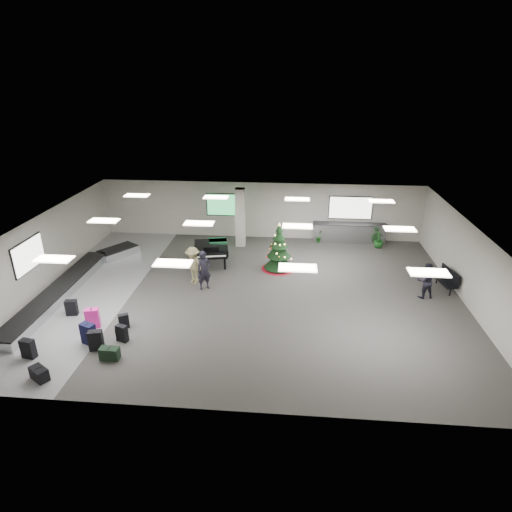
# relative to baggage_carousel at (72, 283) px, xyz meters

# --- Properties ---
(ground) EXTENTS (18.00, 18.00, 0.00)m
(ground) POSITION_rel_baggage_carousel_xyz_m (7.84, 0.08, -0.21)
(ground) COLOR #3A3935
(ground) RESTS_ON ground
(room_envelope) EXTENTS (18.02, 14.02, 3.21)m
(room_envelope) POSITION_rel_baggage_carousel_xyz_m (7.46, 0.75, 2.12)
(room_envelope) COLOR #BAB6AA
(room_envelope) RESTS_ON ground
(baggage_carousel) EXTENTS (2.28, 9.71, 0.43)m
(baggage_carousel) POSITION_rel_baggage_carousel_xyz_m (0.00, 0.00, 0.00)
(baggage_carousel) COLOR silver
(baggage_carousel) RESTS_ON ground
(service_counter) EXTENTS (4.05, 0.65, 1.08)m
(service_counter) POSITION_rel_baggage_carousel_xyz_m (12.84, 6.73, 0.33)
(service_counter) COLOR silver
(service_counter) RESTS_ON ground
(suitcase_0) EXTENTS (0.51, 0.35, 0.75)m
(suitcase_0) POSITION_rel_baggage_carousel_xyz_m (3.07, -4.40, 0.15)
(suitcase_0) COLOR black
(suitcase_0) RESTS_ON ground
(suitcase_1) EXTENTS (0.45, 0.33, 0.64)m
(suitcase_1) POSITION_rel_baggage_carousel_xyz_m (3.76, -3.83, 0.10)
(suitcase_1) COLOR black
(suitcase_1) RESTS_ON ground
(pink_suitcase) EXTENTS (0.54, 0.39, 0.79)m
(pink_suitcase) POSITION_rel_baggage_carousel_xyz_m (2.35, -3.06, 0.17)
(pink_suitcase) COLOR #E11D8D
(pink_suitcase) RESTS_ON ground
(suitcase_3) EXTENTS (0.43, 0.35, 0.58)m
(suitcase_3) POSITION_rel_baggage_carousel_xyz_m (3.51, -3.00, 0.07)
(suitcase_3) COLOR black
(suitcase_3) RESTS_ON ground
(navy_suitcase) EXTENTS (0.58, 0.46, 0.80)m
(navy_suitcase) POSITION_rel_baggage_carousel_xyz_m (2.66, -4.08, 0.18)
(navy_suitcase) COLOR black
(navy_suitcase) RESTS_ON ground
(suitcase_5) EXTENTS (0.49, 0.32, 0.70)m
(suitcase_5) POSITION_rel_baggage_carousel_xyz_m (1.02, -5.03, 0.13)
(suitcase_5) COLOR black
(suitcase_5) RESTS_ON ground
(green_duffel) EXTENTS (0.65, 0.34, 0.45)m
(green_duffel) POSITION_rel_baggage_carousel_xyz_m (3.73, -4.88, -0.00)
(green_duffel) COLOR black
(green_duffel) RESTS_ON ground
(suitcase_7) EXTENTS (0.36, 0.21, 0.52)m
(suitcase_7) POSITION_rel_baggage_carousel_xyz_m (3.72, -3.82, 0.04)
(suitcase_7) COLOR black
(suitcase_7) RESTS_ON ground
(suitcase_8) EXTENTS (0.47, 0.32, 0.66)m
(suitcase_8) POSITION_rel_baggage_carousel_xyz_m (1.13, -2.28, 0.11)
(suitcase_8) COLOR black
(suitcase_8) RESTS_ON ground
(black_duffel) EXTENTS (0.72, 0.63, 0.43)m
(black_duffel) POSITION_rel_baggage_carousel_xyz_m (1.97, -6.07, -0.01)
(black_duffel) COLOR black
(black_duffel) RESTS_ON ground
(christmas_tree) EXTENTS (1.67, 1.67, 2.38)m
(christmas_tree) POSITION_rel_baggage_carousel_xyz_m (9.04, 2.77, 0.60)
(christmas_tree) COLOR maroon
(christmas_tree) RESTS_ON ground
(grand_piano) EXTENTS (1.95, 2.33, 1.18)m
(grand_piano) POSITION_rel_baggage_carousel_xyz_m (5.71, 2.99, 0.63)
(grand_piano) COLOR black
(grand_piano) RESTS_ON ground
(bench) EXTENTS (0.77, 1.56, 0.95)m
(bench) POSITION_rel_baggage_carousel_xyz_m (16.44, 1.22, 0.32)
(bench) COLOR black
(bench) RESTS_ON ground
(traveler_a) EXTENTS (0.77, 0.70, 1.76)m
(traveler_a) POSITION_rel_baggage_carousel_xyz_m (5.89, 0.40, 0.67)
(traveler_a) COLOR black
(traveler_a) RESTS_ON ground
(traveler_b) EXTENTS (1.30, 1.10, 1.74)m
(traveler_b) POSITION_rel_baggage_carousel_xyz_m (5.28, 0.88, 0.66)
(traveler_b) COLOR #8F8358
(traveler_b) RESTS_ON ground
(traveler_bench) EXTENTS (0.86, 0.72, 1.57)m
(traveler_bench) POSITION_rel_baggage_carousel_xyz_m (15.27, 0.41, 0.57)
(traveler_bench) COLOR black
(traveler_bench) RESTS_ON ground
(potted_plant_left) EXTENTS (0.52, 0.49, 0.75)m
(potted_plant_left) POSITION_rel_baggage_carousel_xyz_m (11.18, 6.52, 0.16)
(potted_plant_left) COLOR #164215
(potted_plant_left) RESTS_ON ground
(potted_plant_right) EXTENTS (0.73, 0.73, 0.92)m
(potted_plant_right) POSITION_rel_baggage_carousel_xyz_m (14.36, 5.99, 0.25)
(potted_plant_right) COLOR #164215
(potted_plant_right) RESTS_ON ground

